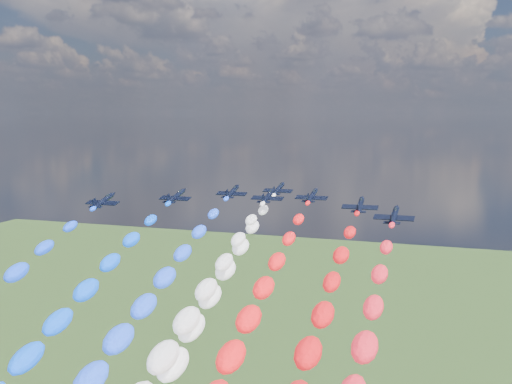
% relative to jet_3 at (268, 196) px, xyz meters
% --- Properties ---
extents(jet_0, '(7.96, 10.91, 4.98)m').
position_rel_jet_3_xyz_m(jet_0, '(-34.09, -19.52, 0.00)').
color(jet_0, black).
extents(jet_1, '(8.49, 11.29, 4.98)m').
position_rel_jet_3_xyz_m(jet_1, '(-21.43, -7.22, 0.00)').
color(jet_1, black).
extents(jet_2, '(8.01, 10.95, 4.98)m').
position_rel_jet_3_xyz_m(jet_2, '(-11.36, 5.25, 0.00)').
color(jet_2, black).
extents(trail_2, '(5.89, 119.32, 50.49)m').
position_rel_jet_3_xyz_m(trail_2, '(-11.36, -55.83, -23.45)').
color(trail_2, '#1D4BFF').
extents(jet_3, '(8.14, 11.05, 4.98)m').
position_rel_jet_3_xyz_m(jet_3, '(0.00, 0.00, 0.00)').
color(jet_3, black).
extents(jet_4, '(8.30, 11.16, 4.98)m').
position_rel_jet_3_xyz_m(jet_4, '(-1.66, 14.78, 0.00)').
color(jet_4, black).
extents(trail_4, '(5.89, 119.32, 50.49)m').
position_rel_jet_3_xyz_m(trail_4, '(-1.66, -46.30, -23.45)').
color(trail_4, white).
extents(jet_5, '(8.28, 11.15, 4.98)m').
position_rel_jet_3_xyz_m(jet_5, '(10.05, 4.25, 0.00)').
color(jet_5, black).
extents(jet_6, '(8.45, 11.26, 4.98)m').
position_rel_jet_3_xyz_m(jet_6, '(23.75, -7.46, 0.00)').
color(jet_6, black).
extents(jet_7, '(8.26, 11.13, 4.98)m').
position_rel_jet_3_xyz_m(jet_7, '(32.34, -19.23, 0.00)').
color(jet_7, black).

